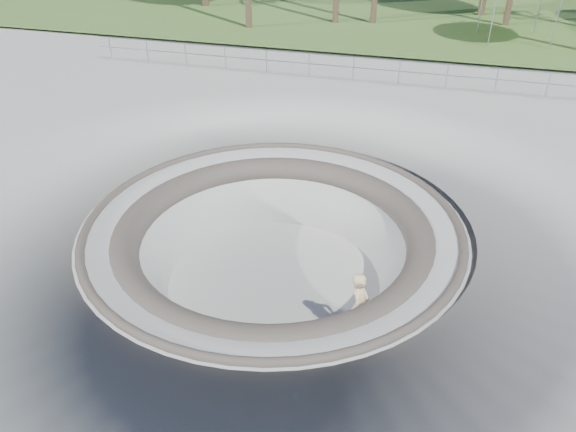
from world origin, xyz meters
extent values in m
plane|color=#A2A19D|center=(0.00, 0.00, 0.00)|extent=(180.00, 180.00, 0.00)
torus|color=#A2A19D|center=(0.00, 0.00, -2.00)|extent=(14.00, 14.00, 4.00)
cylinder|color=#A2A19D|center=(0.00, 0.00, -1.95)|extent=(6.60, 6.60, 0.10)
torus|color=#483F39|center=(0.00, 0.00, -0.02)|extent=(10.24, 10.24, 0.24)
torus|color=#483F39|center=(0.00, 0.00, -0.45)|extent=(8.91, 8.91, 0.81)
ellipsoid|color=brown|center=(-22.00, 55.00, -6.44)|extent=(50.40, 36.00, 23.40)
ellipsoid|color=brown|center=(8.00, 60.00, -7.87)|extent=(61.60, 44.00, 28.60)
cylinder|color=#979AA0|center=(0.00, 12.00, 1.17)|extent=(25.00, 0.05, 0.05)
cylinder|color=#979AA0|center=(0.00, 12.00, 0.72)|extent=(25.00, 0.05, 0.05)
cube|color=#945D3B|center=(2.70, -1.72, -1.82)|extent=(0.87, 0.32, 0.02)
cylinder|color=#AAABAF|center=(2.70, -1.72, -1.86)|extent=(0.05, 0.18, 0.04)
cylinder|color=#AAABAF|center=(2.70, -1.72, -1.86)|extent=(0.05, 0.18, 0.04)
cylinder|color=white|center=(2.70, -1.72, -1.87)|extent=(0.07, 0.04, 0.07)
cylinder|color=white|center=(2.70, -1.72, -1.87)|extent=(0.07, 0.04, 0.07)
cylinder|color=white|center=(2.70, -1.72, -1.87)|extent=(0.07, 0.04, 0.07)
cylinder|color=white|center=(2.70, -1.72, -1.87)|extent=(0.07, 0.04, 0.07)
imported|color=#D5BC8A|center=(2.70, -1.72, -0.85)|extent=(0.54, 0.75, 1.92)
cylinder|color=#979AA0|center=(5.55, 18.92, 1.50)|extent=(0.06, 0.06, 2.43)
cylinder|color=#979AA0|center=(8.65, 18.92, 1.50)|extent=(0.06, 0.06, 2.43)
cylinder|color=#979AA0|center=(5.55, 22.01, 1.50)|extent=(0.06, 0.06, 2.43)
cylinder|color=#979AA0|center=(8.65, 22.01, 1.50)|extent=(0.06, 0.06, 2.43)
camera|label=1|loc=(3.85, -12.15, 8.21)|focal=35.00mm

